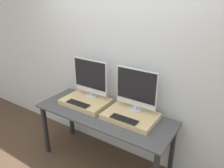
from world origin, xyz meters
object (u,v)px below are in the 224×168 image
(keyboard_left, at_px, (78,104))
(monitor_right, at_px, (136,89))
(keyboard_right, at_px, (124,119))
(monitor_left, at_px, (90,78))

(keyboard_left, distance_m, monitor_right, 0.79)
(keyboard_right, bearing_deg, keyboard_left, 180.00)
(monitor_left, height_order, keyboard_right, monitor_left)
(monitor_left, bearing_deg, keyboard_right, -21.77)
(keyboard_right, bearing_deg, monitor_right, 90.00)
(monitor_left, height_order, monitor_right, same)
(monitor_left, distance_m, monitor_right, 0.69)
(keyboard_left, bearing_deg, monitor_left, 90.00)
(monitor_right, height_order, keyboard_right, monitor_right)
(monitor_left, distance_m, keyboard_right, 0.79)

